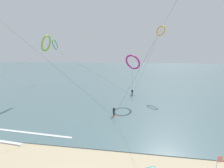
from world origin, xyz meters
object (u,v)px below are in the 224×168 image
surfer_navy (132,93)px  kite_emerald (55,45)px  kite_amber (161,31)px  surfer_coral (114,112)px  kite_magenta (133,62)px  kite_lime (46,43)px  beach_flag (218,163)px

surfer_navy → kite_emerald: (-32.87, 21.73, 14.02)m
kite_emerald → kite_amber: size_ratio=2.63×
surfer_coral → kite_magenta: bearing=0.9°
kite_lime → beach_flag: 43.61m
surfer_navy → surfer_coral: bearing=42.9°
surfer_coral → kite_amber: size_ratio=0.09×
kite_magenta → beach_flag: bearing=140.0°
kite_lime → beach_flag: bearing=48.2°
surfer_navy → surfer_coral: (-2.18, -17.24, 0.00)m
surfer_navy → kite_amber: 19.89m
surfer_navy → beach_flag: bearing=67.4°
surfer_navy → kite_emerald: 41.82m
kite_amber → kite_magenta: kite_amber is taller
surfer_navy → kite_amber: kite_amber is taller
kite_emerald → kite_magenta: bearing=-133.1°
surfer_coral → kite_amber: (9.60, 24.57, 16.94)m
surfer_coral → kite_magenta: size_ratio=0.15×
kite_lime → beach_flag: kite_lime is taller
kite_magenta → surfer_coral: bearing=108.8°
kite_lime → kite_amber: bearing=111.6°
surfer_navy → kite_lime: bearing=-27.4°
kite_lime → kite_magenta: 22.51m
beach_flag → kite_magenta: bearing=109.6°
kite_magenta → beach_flag: kite_magenta is taller
kite_emerald → kite_magenta: (33.19, -26.81, -5.51)m
kite_amber → beach_flag: size_ratio=8.67×
surfer_coral → beach_flag: 19.20m
surfer_coral → kite_magenta: kite_magenta is taller
surfer_coral → kite_emerald: 51.54m
kite_lime → kite_amber: size_ratio=1.17×
surfer_navy → kite_magenta: bearing=53.7°
surfer_navy → surfer_coral: size_ratio=1.00×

